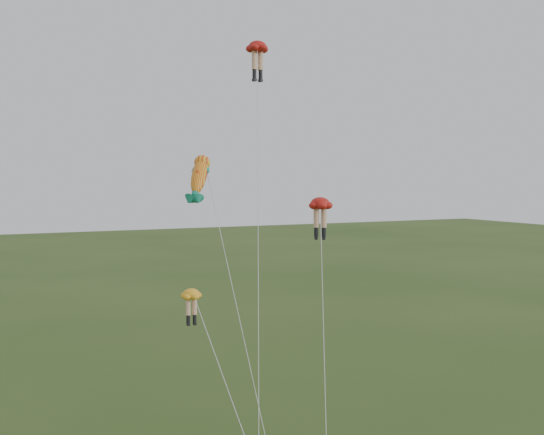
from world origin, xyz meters
name	(u,v)px	position (x,y,z in m)	size (l,w,h in m)	color
legs_kite_red_high	(257,56)	(2.99, 10.96, 21.55)	(6.22, 12.94, 22.48)	#B11712
legs_kite_red_mid	(320,210)	(5.23, 7.21, 12.35)	(5.75, 10.00, 13.09)	#B11712
legs_kite_yellow	(195,306)	(-3.65, 3.08, 8.39)	(1.80, 8.55, 9.13)	gold
fish_kite	(200,176)	(-1.78, 7.74, 14.25)	(2.11, 9.64, 15.65)	gold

